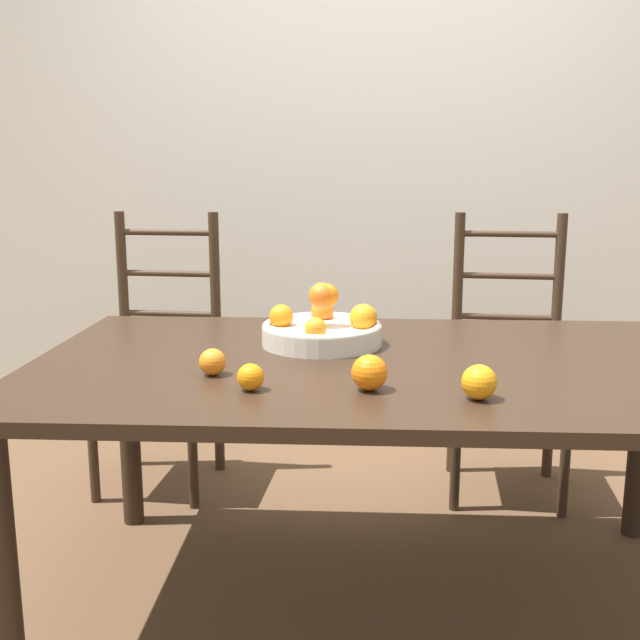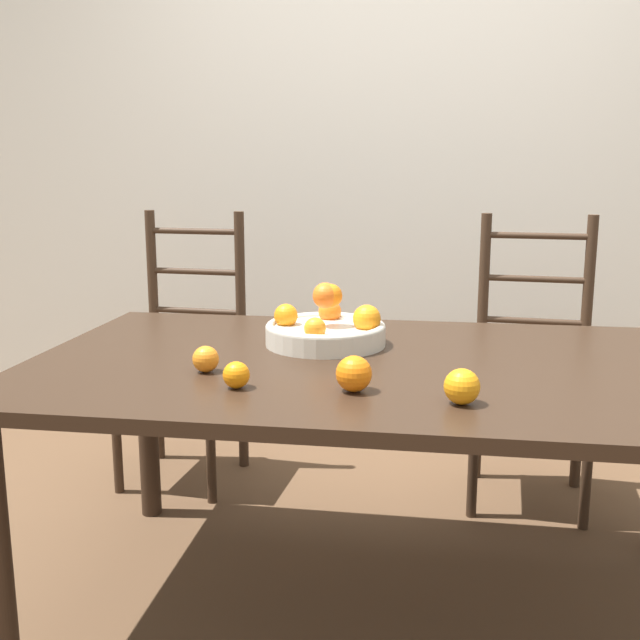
% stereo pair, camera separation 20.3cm
% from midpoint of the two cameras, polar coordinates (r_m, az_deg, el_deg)
% --- Properties ---
extents(ground_plane, '(12.00, 12.00, 0.00)m').
position_cam_midpoint_polar(ground_plane, '(2.28, 7.36, -20.97)').
color(ground_plane, brown).
extents(wall_back, '(8.00, 0.06, 2.60)m').
position_cam_midpoint_polar(wall_back, '(3.49, 8.68, 12.68)').
color(wall_back, silver).
rests_on(wall_back, ground_plane).
extents(dining_table, '(1.88, 1.09, 0.72)m').
position_cam_midpoint_polar(dining_table, '(2.01, 7.84, -5.20)').
color(dining_table, black).
rests_on(dining_table, ground_plane).
extents(fruit_bowl, '(0.34, 0.34, 0.18)m').
position_cam_midpoint_polar(fruit_bowl, '(2.15, 3.19, -0.62)').
color(fruit_bowl, beige).
rests_on(fruit_bowl, dining_table).
extents(orange_loose_0, '(0.06, 0.06, 0.06)m').
position_cam_midpoint_polar(orange_loose_0, '(1.73, -3.06, -4.25)').
color(orange_loose_0, orange).
rests_on(orange_loose_0, dining_table).
extents(orange_loose_1, '(0.08, 0.08, 0.08)m').
position_cam_midpoint_polar(orange_loose_1, '(1.66, 14.25, -4.99)').
color(orange_loose_1, orange).
rests_on(orange_loose_1, dining_table).
extents(orange_loose_2, '(0.07, 0.07, 0.07)m').
position_cam_midpoint_polar(orange_loose_2, '(1.87, -5.64, -3.02)').
color(orange_loose_2, orange).
rests_on(orange_loose_2, dining_table).
extents(orange_loose_3, '(0.08, 0.08, 0.08)m').
position_cam_midpoint_polar(orange_loose_3, '(1.71, 6.02, -4.14)').
color(orange_loose_3, orange).
rests_on(orange_loose_3, dining_table).
extents(chair_left, '(0.45, 0.43, 1.05)m').
position_cam_midpoint_polar(chair_left, '(2.98, -8.37, -2.75)').
color(chair_left, '#382619').
rests_on(chair_left, ground_plane).
extents(chair_right, '(0.45, 0.44, 1.05)m').
position_cam_midpoint_polar(chair_right, '(2.89, 17.82, -3.65)').
color(chair_right, '#382619').
rests_on(chair_right, ground_plane).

